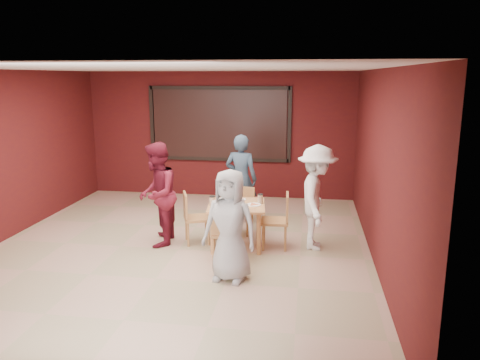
# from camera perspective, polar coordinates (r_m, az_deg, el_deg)

# --- Properties ---
(floor) EXTENTS (7.00, 7.00, 0.00)m
(floor) POSITION_cam_1_polar(r_m,az_deg,el_deg) (7.57, -7.50, -8.37)
(floor) COLOR tan
(floor) RESTS_ON ground
(window_blinds) EXTENTS (3.00, 0.02, 1.50)m
(window_blinds) POSITION_cam_1_polar(r_m,az_deg,el_deg) (10.49, -2.56, 6.84)
(window_blinds) COLOR black
(dining_table) EXTENTS (0.99, 0.99, 0.85)m
(dining_table) POSITION_cam_1_polar(r_m,az_deg,el_deg) (7.45, -0.44, -3.59)
(dining_table) COLOR #DEA25B
(dining_table) RESTS_ON floor
(chair_front) EXTENTS (0.50, 0.50, 0.89)m
(chair_front) POSITION_cam_1_polar(r_m,az_deg,el_deg) (6.84, -1.78, -6.12)
(chair_front) COLOR #A46240
(chair_front) RESTS_ON floor
(chair_back) EXTENTS (0.44, 0.44, 0.80)m
(chair_back) POSITION_cam_1_polar(r_m,az_deg,el_deg) (8.17, 0.28, -3.36)
(chair_back) COLOR #A46240
(chair_back) RESTS_ON floor
(chair_left) EXTENTS (0.53, 0.53, 0.85)m
(chair_left) POSITION_cam_1_polar(r_m,az_deg,el_deg) (7.68, -5.81, -4.25)
(chair_left) COLOR #A46240
(chair_left) RESTS_ON floor
(chair_right) EXTENTS (0.45, 0.45, 0.89)m
(chair_right) POSITION_cam_1_polar(r_m,az_deg,el_deg) (7.45, 4.84, -4.58)
(chair_right) COLOR #A46240
(chair_right) RESTS_ON floor
(diner_front) EXTENTS (0.82, 0.62, 1.52)m
(diner_front) POSITION_cam_1_polar(r_m,az_deg,el_deg) (6.21, -1.24, -5.57)
(diner_front) COLOR #A8A8A8
(diner_front) RESTS_ON floor
(diner_back) EXTENTS (0.66, 0.49, 1.66)m
(diner_back) POSITION_cam_1_polar(r_m,az_deg,el_deg) (8.67, 0.13, 0.15)
(diner_back) COLOR #33475A
(diner_back) RESTS_ON floor
(diner_left) EXTENTS (0.73, 0.89, 1.68)m
(diner_left) POSITION_cam_1_polar(r_m,az_deg,el_deg) (7.61, -10.09, -1.74)
(diner_left) COLOR maroon
(diner_left) RESTS_ON floor
(diner_right) EXTENTS (0.64, 1.08, 1.66)m
(diner_right) POSITION_cam_1_polar(r_m,az_deg,el_deg) (7.42, 9.35, -2.14)
(diner_right) COLOR white
(diner_right) RESTS_ON floor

